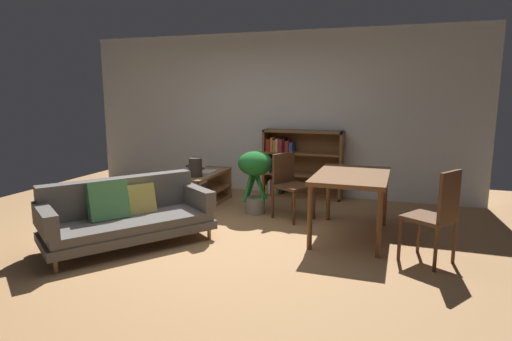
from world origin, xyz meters
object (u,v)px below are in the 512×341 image
object	(u,v)px
fabric_couch	(126,214)
media_console	(203,190)
dining_table	(352,181)
desk_speaker	(196,167)
dining_chair_near	(290,182)
potted_floor_plant	(255,171)
bookshelf	(297,163)
open_laptop	(203,170)
dining_chair_far	(436,213)

from	to	relation	value
fabric_couch	media_console	xyz separation A→B (m)	(0.08, 1.82, -0.11)
media_console	dining_table	bearing A→B (deg)	-17.66
desk_speaker	dining_chair_near	size ratio (longest dim) A/B	0.31
potted_floor_plant	dining_chair_near	bearing A→B (deg)	-5.27
media_console	bookshelf	xyz separation A→B (m)	(1.20, 1.08, 0.31)
media_console	open_laptop	world-z (taller)	open_laptop
dining_chair_near	open_laptop	bearing A→B (deg)	168.28
media_console	dining_chair_far	bearing A→B (deg)	-22.14
dining_chair_near	bookshelf	bearing A→B (deg)	99.43
fabric_couch	potted_floor_plant	distance (m)	1.95
media_console	dining_chair_far	world-z (taller)	dining_chair_far
potted_floor_plant	fabric_couch	bearing A→B (deg)	-120.58
desk_speaker	dining_table	xyz separation A→B (m)	(2.28, -0.45, 0.05)
media_console	dining_chair_near	distance (m)	1.45
media_console	dining_chair_far	distance (m)	3.48
bookshelf	desk_speaker	bearing A→B (deg)	-130.89
fabric_couch	dining_chair_near	bearing A→B (deg)	47.11
desk_speaker	bookshelf	bearing A→B (deg)	49.11
fabric_couch	open_laptop	world-z (taller)	fabric_couch
media_console	dining_chair_near	bearing A→B (deg)	-8.32
dining_chair_near	potted_floor_plant	bearing A→B (deg)	174.73
open_laptop	bookshelf	world-z (taller)	bookshelf
dining_chair_near	desk_speaker	bearing A→B (deg)	-176.73
desk_speaker	potted_floor_plant	size ratio (longest dim) A/B	0.31
fabric_couch	bookshelf	size ratio (longest dim) A/B	1.49
potted_floor_plant	dining_chair_near	world-z (taller)	potted_floor_plant
dining_chair_near	bookshelf	world-z (taller)	bookshelf
dining_chair_near	bookshelf	size ratio (longest dim) A/B	0.68
open_laptop	bookshelf	size ratio (longest dim) A/B	0.32
desk_speaker	dining_chair_far	world-z (taller)	dining_chair_far
desk_speaker	dining_chair_near	world-z (taller)	dining_chair_near
fabric_couch	dining_table	size ratio (longest dim) A/B	1.52
fabric_couch	bookshelf	bearing A→B (deg)	66.06
open_laptop	dining_chair_near	xyz separation A→B (m)	(1.46, -0.30, -0.03)
fabric_couch	dining_chair_near	xyz separation A→B (m)	(1.50, 1.61, 0.15)
open_laptop	dining_chair_far	world-z (taller)	dining_chair_far
bookshelf	dining_chair_near	bearing A→B (deg)	-80.57
dining_chair_far	bookshelf	xyz separation A→B (m)	(-2.01, 2.38, 0.02)
fabric_couch	dining_chair_far	bearing A→B (deg)	8.90
desk_speaker	media_console	bearing A→B (deg)	94.70
open_laptop	potted_floor_plant	xyz separation A→B (m)	(0.94, -0.26, 0.08)
fabric_couch	potted_floor_plant	size ratio (longest dim) A/B	2.16
dining_chair_near	bookshelf	distance (m)	1.30
media_console	dining_chair_far	size ratio (longest dim) A/B	1.25
fabric_couch	open_laptop	distance (m)	1.93
dining_chair_far	bookshelf	distance (m)	3.11
dining_table	bookshelf	size ratio (longest dim) A/B	0.98
fabric_couch	dining_chair_far	world-z (taller)	dining_chair_far
dining_table	dining_chair_near	bearing A→B (deg)	149.35
potted_floor_plant	dining_table	size ratio (longest dim) A/B	0.70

